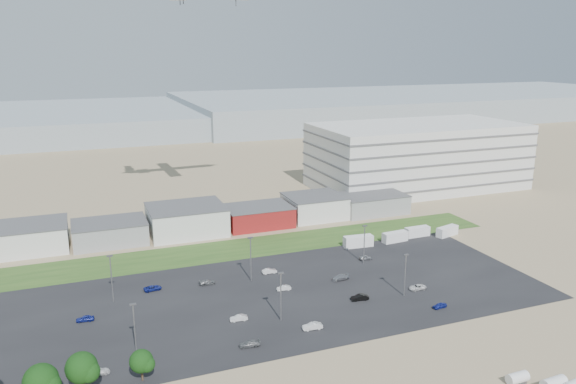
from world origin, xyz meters
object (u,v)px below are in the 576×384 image
parked_car_11 (269,271)px  parked_car_5 (85,318)px  parked_car_9 (153,288)px  box_trailer_a (358,241)px  parked_car_0 (417,287)px  parked_car_3 (250,344)px  parked_car_4 (239,318)px  parked_car_10 (98,371)px  storage_tank_nw (517,378)px  parked_car_12 (340,277)px  parked_car_6 (207,282)px  parked_car_8 (365,258)px  parked_car_1 (360,297)px  parked_car_13 (312,326)px  parked_car_2 (440,306)px  parked_car_7 (284,288)px

parked_car_11 → parked_car_5: bearing=104.4°
parked_car_5 → parked_car_9: size_ratio=0.88×
box_trailer_a → parked_car_0: bearing=-87.4°
parked_car_3 → parked_car_4: parked_car_4 is taller
box_trailer_a → parked_car_10: size_ratio=2.18×
storage_tank_nw → parked_car_12: bearing=99.6°
parked_car_4 → parked_car_5: size_ratio=1.01×
parked_car_6 → parked_car_12: 31.43m
parked_car_0 → parked_car_11: size_ratio=1.08×
parked_car_0 → parked_car_8: bearing=-173.1°
parked_car_1 → parked_car_13: parked_car_13 is taller
parked_car_5 → parked_car_10: parked_car_5 is taller
parked_car_1 → parked_car_13: 17.05m
parked_car_2 → parked_car_9: parked_car_9 is taller
parked_car_0 → parked_car_13: (-29.87, -8.47, 0.11)m
box_trailer_a → parked_car_5: (-72.34, -19.08, -0.95)m
storage_tank_nw → box_trailer_a: (6.66, 67.80, 0.45)m
parked_car_3 → parked_car_6: size_ratio=1.03×
parked_car_8 → parked_car_10: size_ratio=0.90×
parked_car_8 → parked_car_12: (-11.93, -9.44, 0.06)m
parked_car_5 → parked_car_10: 21.03m
parked_car_5 → parked_car_2: bearing=79.4°
parked_car_4 → parked_car_6: 19.99m
parked_car_10 → parked_car_0: bearing=-81.5°
parked_car_13 → parked_car_5: bearing=-110.2°
parked_car_10 → parked_car_11: 51.84m
parked_car_11 → parked_car_12: (14.45, -9.90, 0.04)m
parked_car_7 → parked_car_10: 46.14m
parked_car_9 → parked_car_13: 40.03m
parked_car_1 → parked_car_4: 27.40m
parked_car_11 → parked_car_9: bearing=90.9°
parked_car_4 → parked_car_8: (40.31, 20.52, -0.01)m
box_trailer_a → parked_car_3: (-44.25, -40.56, -0.98)m
parked_car_4 → box_trailer_a: bearing=130.8°
parked_car_9 → parked_car_2: bearing=-126.6°
parked_car_0 → parked_car_4: parked_car_4 is taller
parked_car_6 → parked_car_9: (-12.40, 1.28, 0.00)m
parked_car_3 → parked_car_5: bearing=-120.2°
parked_car_11 → parked_car_13: size_ratio=0.91×
parked_car_12 → parked_car_13: size_ratio=1.11×
parked_car_7 → parked_car_11: bearing=-174.5°
parked_car_3 → parked_car_10: size_ratio=1.04×
parked_car_11 → parked_car_8: bearing=-89.7°
box_trailer_a → parked_car_12: bearing=-123.8°
storage_tank_nw → parked_car_2: storage_tank_nw is taller
box_trailer_a → parked_car_0: box_trailer_a is taller
parked_car_2 → parked_car_12: (-13.06, 20.99, 0.09)m
parked_car_13 → parked_car_6: bearing=-148.3°
parked_car_7 → parked_car_12: bearing=99.1°
parked_car_1 → parked_car_2: 16.97m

